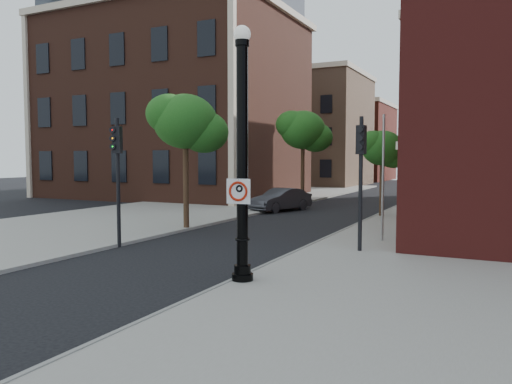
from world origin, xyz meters
The scene contains 16 objects.
ground centered at (0.00, 0.00, 0.00)m, with size 120.00×120.00×0.00m, color black.
sidewalk_right centered at (6.00, 10.00, 0.06)m, with size 8.00×60.00×0.12m, color gray.
sidewalk_left centered at (-9.00, 18.00, 0.06)m, with size 10.00×50.00×0.12m, color gray.
curb_edge centered at (2.05, 10.00, 0.07)m, with size 0.10×60.00×0.14m, color gray.
victorian_building centered at (-16.00, 23.97, 8.74)m, with size 18.60×14.60×17.95m.
bg_building_tan_a centered at (-12.00, 44.00, 6.00)m, with size 12.00×12.00×12.00m, color #89644A.
bg_building_red centered at (-12.00, 58.00, 5.00)m, with size 12.00×12.00×10.00m, color maroon.
lamppost centered at (2.30, 0.80, 2.89)m, with size 0.53×0.53×6.26m.
no_parking_sign centered at (2.28, 0.64, 2.33)m, with size 0.60×0.13×0.61m.
parked_car centered at (-3.61, 16.72, 0.67)m, with size 1.41×4.04×1.33m, color #313137.
traffic_signal_left centered at (-4.00, 3.45, 3.02)m, with size 0.35×0.39×4.48m.
traffic_signal_right centered at (3.87, 5.90, 2.99)m, with size 0.30×0.37×4.43m.
utility_pole centered at (4.09, 8.23, 2.33)m, with size 0.09×0.09×4.67m, color #999999.
street_tree_a centered at (-4.17, 7.94, 4.59)m, with size 3.22×2.91×5.81m.
street_tree_b centered at (-3.43, 19.84, 4.79)m, with size 3.37×3.04×6.07m.
street_tree_c centered at (2.39, 16.04, 3.55)m, with size 2.50×2.26×4.50m.
Camera 1 is at (7.97, -9.86, 3.14)m, focal length 35.00 mm.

